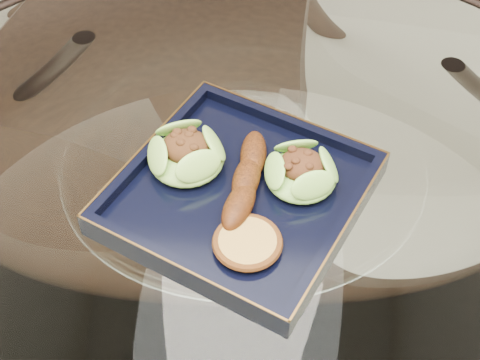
# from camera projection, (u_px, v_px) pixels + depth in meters

# --- Properties ---
(dining_table) EXTENTS (1.13, 1.13, 0.77)m
(dining_table) POSITION_uv_depth(u_px,v_px,m) (243.00, 263.00, 0.95)
(dining_table) COLOR white
(dining_table) RESTS_ON ground
(dining_chair) EXTENTS (0.44, 0.44, 0.97)m
(dining_chair) POSITION_uv_depth(u_px,v_px,m) (186.00, 62.00, 1.34)
(dining_chair) COLOR #321C10
(dining_chair) RESTS_ON ground
(navy_plate) EXTENTS (0.35, 0.35, 0.02)m
(navy_plate) POSITION_uv_depth(u_px,v_px,m) (240.00, 196.00, 0.80)
(navy_plate) COLOR black
(navy_plate) RESTS_ON dining_table
(lettuce_wrap_left) EXTENTS (0.10, 0.10, 0.03)m
(lettuce_wrap_left) POSITION_uv_depth(u_px,v_px,m) (186.00, 156.00, 0.81)
(lettuce_wrap_left) COLOR #589B2D
(lettuce_wrap_left) RESTS_ON navy_plate
(lettuce_wrap_right) EXTENTS (0.09, 0.09, 0.03)m
(lettuce_wrap_right) POSITION_uv_depth(u_px,v_px,m) (301.00, 173.00, 0.79)
(lettuce_wrap_right) COLOR #5A9A2C
(lettuce_wrap_right) RESTS_ON navy_plate
(roasted_plantain) EXTENTS (0.05, 0.15, 0.03)m
(roasted_plantain) POSITION_uv_depth(u_px,v_px,m) (246.00, 179.00, 0.79)
(roasted_plantain) COLOR #592609
(roasted_plantain) RESTS_ON navy_plate
(crumb_patty) EXTENTS (0.08, 0.08, 0.01)m
(crumb_patty) POSITION_uv_depth(u_px,v_px,m) (247.00, 243.00, 0.74)
(crumb_patty) COLOR gold
(crumb_patty) RESTS_ON navy_plate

